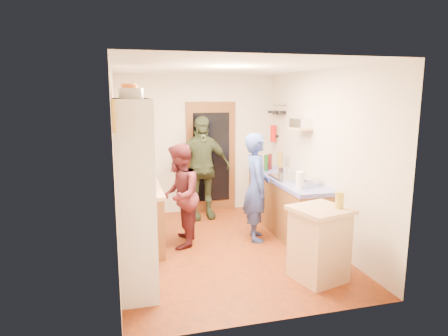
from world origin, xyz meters
name	(u,v)px	position (x,y,z in m)	size (l,w,h in m)	color
floor	(225,248)	(0.00, 0.00, -0.01)	(3.00, 4.00, 0.02)	#80330B
ceiling	(225,67)	(0.00, 0.00, 2.61)	(3.00, 4.00, 0.02)	silver
wall_back	(198,144)	(0.00, 2.01, 1.30)	(3.00, 0.02, 2.60)	beige
wall_front	(280,196)	(0.00, -2.01, 1.30)	(3.00, 0.02, 2.60)	beige
wall_left	(115,166)	(-1.51, 0.00, 1.30)	(0.02, 4.00, 2.60)	beige
wall_right	(321,157)	(1.51, 0.00, 1.30)	(0.02, 4.00, 2.60)	beige
door_frame	(211,157)	(0.25, 1.97, 1.05)	(0.95, 0.06, 2.10)	brown
door_glass	(211,157)	(0.25, 1.94, 1.05)	(0.70, 0.02, 1.70)	black
hutch_body	(135,194)	(-1.30, -0.80, 1.10)	(0.40, 1.20, 2.20)	silver
hutch_top_shelf	(131,100)	(-1.30, -0.80, 2.18)	(0.40, 1.14, 0.04)	silver
plate_stack	(131,93)	(-1.30, -1.09, 2.25)	(0.26, 0.26, 0.11)	white
orange_pot_a	(130,92)	(-1.30, -0.77, 2.27)	(0.18, 0.18, 0.14)	orange
orange_pot_b	(129,91)	(-1.30, -0.40, 2.28)	(0.19, 0.19, 0.17)	orange
left_counter_base	(140,218)	(-1.20, 0.45, 0.42)	(0.60, 1.40, 0.85)	brown
left_counter_top	(139,188)	(-1.20, 0.45, 0.88)	(0.64, 1.44, 0.05)	tan
toaster	(144,187)	(-1.15, 0.03, 1.00)	(0.26, 0.17, 0.19)	white
kettle	(135,183)	(-1.25, 0.31, 0.99)	(0.16, 0.16, 0.18)	white
orange_bowl	(143,181)	(-1.12, 0.61, 0.95)	(0.20, 0.20, 0.09)	orange
chopping_board	(138,178)	(-1.18, 1.00, 0.91)	(0.30, 0.22, 0.03)	tan
right_counter_base	(287,206)	(1.20, 0.50, 0.42)	(0.60, 2.20, 0.84)	brown
right_counter_top	(288,179)	(1.20, 0.50, 0.87)	(0.62, 2.22, 0.06)	#0201A2
hob	(290,177)	(1.20, 0.40, 0.92)	(0.55, 0.58, 0.04)	silver
pot_on_hob	(285,171)	(1.15, 0.52, 1.01)	(0.20, 0.20, 0.13)	silver
bottle_a	(266,163)	(1.05, 1.11, 1.05)	(0.07, 0.07, 0.29)	#143F14
bottle_b	(270,161)	(1.18, 1.26, 1.04)	(0.07, 0.07, 0.29)	#591419
bottle_c	(280,161)	(1.31, 1.09, 1.07)	(0.09, 0.09, 0.35)	olive
paper_towel	(300,180)	(1.05, -0.25, 1.02)	(0.11, 0.11, 0.25)	white
mixing_bowl	(311,182)	(1.30, -0.11, 0.95)	(0.26, 0.26, 0.10)	silver
island_base	(319,246)	(0.85, -1.26, 0.43)	(0.55, 0.55, 0.86)	tan
island_top	(321,210)	(0.85, -1.26, 0.89)	(0.62, 0.62, 0.05)	tan
cutting_board	(315,209)	(0.79, -1.23, 0.90)	(0.35, 0.28, 0.02)	white
oil_jar	(339,200)	(1.05, -1.33, 1.01)	(0.10, 0.10, 0.20)	#AD9E2D
pan_rail	(280,105)	(1.46, 1.52, 2.05)	(0.02, 0.02, 0.65)	silver
pan_hang_a	(281,112)	(1.40, 1.35, 1.92)	(0.18, 0.18, 0.05)	black
pan_hang_b	(276,113)	(1.40, 1.55, 1.90)	(0.16, 0.16, 0.05)	black
pan_hang_c	(272,112)	(1.40, 1.75, 1.91)	(0.17, 0.17, 0.05)	black
wall_shelf	(300,129)	(1.37, 0.45, 1.70)	(0.26, 0.42, 0.03)	tan
radio	(301,123)	(1.37, 0.45, 1.79)	(0.22, 0.30, 0.15)	silver
ext_bracket	(276,136)	(1.47, 1.70, 1.45)	(0.06, 0.10, 0.04)	black
fire_extinguisher	(273,134)	(1.41, 1.70, 1.50)	(0.11, 0.11, 0.32)	red
picture_frame	(114,116)	(-1.48, -1.55, 2.05)	(0.03, 0.25, 0.30)	gold
person_hob	(259,187)	(0.59, 0.22, 0.83)	(0.61, 0.40, 1.67)	#2C3F8F
person_left	(182,195)	(-0.59, 0.30, 0.77)	(0.75, 0.58, 1.54)	#4D1A20
person_back	(202,168)	(-0.02, 1.53, 0.93)	(1.09, 0.46, 1.87)	#2E3721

